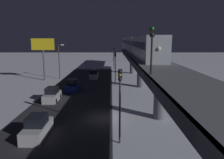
# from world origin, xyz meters

# --- Properties ---
(ground_plane) EXTENTS (240.00, 240.00, 0.00)m
(ground_plane) POSITION_xyz_m (0.00, 0.00, 0.00)
(ground_plane) COLOR silver
(avenue_asphalt) EXTENTS (11.00, 80.72, 0.01)m
(avenue_asphalt) POSITION_xyz_m (4.65, 0.00, 0.00)
(avenue_asphalt) COLOR #28282D
(avenue_asphalt) RESTS_ON ground_plane
(elevated_railway) EXTENTS (5.00, 80.72, 5.85)m
(elevated_railway) POSITION_xyz_m (-6.06, -0.00, 5.07)
(elevated_railway) COLOR slate
(elevated_railway) RESTS_ON ground_plane
(subway_train) EXTENTS (2.94, 55.47, 3.40)m
(subway_train) POSITION_xyz_m (-6.15, -29.27, 7.63)
(subway_train) COLOR #999EA8
(subway_train) RESTS_ON elevated_railway
(rail_signal) EXTENTS (0.36, 0.41, 4.00)m
(rail_signal) POSITION_xyz_m (-4.10, 5.08, 8.57)
(rail_signal) COLOR black
(rail_signal) RESTS_ON elevated_railway
(sedan_silver) EXTENTS (1.91, 4.11, 1.97)m
(sedan_silver) POSITION_xyz_m (7.85, -7.12, 0.78)
(sedan_silver) COLOR #B2B2B7
(sedan_silver) RESTS_ON ground_plane
(sedan_blue) EXTENTS (1.80, 4.59, 1.97)m
(sedan_blue) POSITION_xyz_m (6.05, -13.49, 0.80)
(sedan_blue) COLOR navy
(sedan_blue) RESTS_ON ground_plane
(sedan_silver_2) EXTENTS (1.80, 4.28, 1.97)m
(sedan_silver_2) POSITION_xyz_m (3.25, -24.93, 0.80)
(sedan_silver_2) COLOR #B2B2B7
(sedan_silver_2) RESTS_ON ground_plane
(sedan_silver_3) EXTENTS (1.80, 4.36, 1.97)m
(sedan_silver_3) POSITION_xyz_m (6.05, 4.57, 0.80)
(sedan_silver_3) COLOR #B2B2B7
(sedan_silver_3) RESTS_ON ground_plane
(traffic_light_near) EXTENTS (0.32, 0.44, 6.40)m
(traffic_light_near) POSITION_xyz_m (-1.45, 5.97, 4.20)
(traffic_light_near) COLOR #2D2D2D
(traffic_light_near) RESTS_ON ground_plane
(traffic_light_mid) EXTENTS (0.32, 0.44, 6.40)m
(traffic_light_mid) POSITION_xyz_m (-1.45, -17.53, 4.20)
(traffic_light_mid) COLOR #2D2D2D
(traffic_light_mid) RESTS_ON ground_plane
(traffic_light_far) EXTENTS (0.32, 0.44, 6.40)m
(traffic_light_far) POSITION_xyz_m (-1.45, -41.03, 4.20)
(traffic_light_far) COLOR #2D2D2D
(traffic_light_far) RESTS_ON ground_plane
(traffic_light_distant) EXTENTS (0.32, 0.44, 6.40)m
(traffic_light_distant) POSITION_xyz_m (-1.45, -64.53, 4.20)
(traffic_light_distant) COLOR #2D2D2D
(traffic_light_distant) RESTS_ON ground_plane
(commercial_billboard) EXTENTS (4.80, 0.36, 8.90)m
(commercial_billboard) POSITION_xyz_m (13.71, -22.89, 6.83)
(commercial_billboard) COLOR #4C4C51
(commercial_billboard) RESTS_ON ground_plane
(street_lamp_far) EXTENTS (1.35, 0.44, 7.65)m
(street_lamp_far) POSITION_xyz_m (10.72, -25.00, 4.81)
(street_lamp_far) COLOR #38383D
(street_lamp_far) RESTS_ON ground_plane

